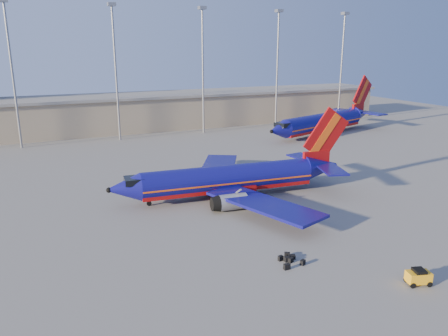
% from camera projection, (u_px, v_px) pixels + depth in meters
% --- Properties ---
extents(ground, '(220.00, 220.00, 0.00)m').
position_uv_depth(ground, '(227.00, 200.00, 58.62)').
color(ground, slate).
rests_on(ground, ground).
extents(terminal_building, '(122.00, 16.00, 8.50)m').
position_uv_depth(terminal_building, '(168.00, 110.00, 112.37)').
color(terminal_building, gray).
rests_on(terminal_building, ground).
extents(light_mast_row, '(101.60, 1.60, 28.65)m').
position_uv_depth(light_mast_row, '(161.00, 58.00, 96.32)').
color(light_mast_row, gray).
rests_on(light_mast_row, ground).
extents(aircraft_main, '(34.43, 33.00, 11.66)m').
position_uv_depth(aircraft_main, '(234.00, 179.00, 59.36)').
color(aircraft_main, navy).
rests_on(aircraft_main, ground).
extents(aircraft_second, '(37.32, 19.57, 13.05)m').
position_uv_depth(aircraft_second, '(325.00, 122.00, 102.18)').
color(aircraft_second, navy).
rests_on(aircraft_second, ground).
extents(baggage_tug, '(2.27, 1.74, 1.44)m').
position_uv_depth(baggage_tug, '(418.00, 277.00, 37.44)').
color(baggage_tug, orange).
rests_on(baggage_tug, ground).
extents(luggage_pile, '(2.44, 2.60, 0.55)m').
position_uv_depth(luggage_pile, '(290.00, 260.00, 41.49)').
color(luggage_pile, black).
rests_on(luggage_pile, ground).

